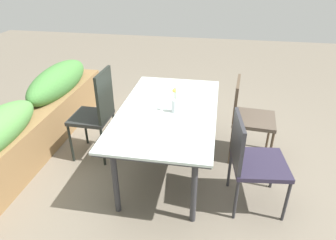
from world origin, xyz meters
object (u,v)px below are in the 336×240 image
(dining_table, at_px, (168,114))
(flower_vase, at_px, (175,103))
(chair_near_right, at_px, (247,114))
(chair_far_side, at_px, (97,110))
(planter_box, at_px, (34,120))
(chair_near_left, at_px, (251,158))

(dining_table, bearing_deg, flower_vase, -119.00)
(dining_table, bearing_deg, chair_near_right, -64.70)
(chair_far_side, xyz_separation_m, planter_box, (0.00, 0.79, -0.20))
(dining_table, distance_m, flower_vase, 0.17)
(dining_table, height_order, chair_near_right, chair_near_right)
(chair_far_side, height_order, chair_near_right, chair_far_side)
(dining_table, relative_size, chair_near_right, 1.84)
(dining_table, distance_m, planter_box, 1.63)
(dining_table, distance_m, chair_near_right, 0.91)
(chair_near_left, xyz_separation_m, chair_far_side, (0.50, 1.62, 0.07))
(dining_table, distance_m, chair_near_left, 0.91)
(flower_vase, bearing_deg, planter_box, 84.71)
(chair_far_side, bearing_deg, planter_box, 90.91)
(chair_near_right, bearing_deg, chair_far_side, -75.70)
(flower_vase, distance_m, planter_box, 1.73)
(chair_near_left, bearing_deg, chair_near_right, 172.93)
(dining_table, relative_size, chair_near_left, 1.89)
(flower_vase, height_order, planter_box, flower_vase)
(chair_near_right, bearing_deg, chair_near_left, 4.51)
(planter_box, bearing_deg, chair_near_right, -83.63)
(chair_near_right, height_order, planter_box, chair_near_right)
(dining_table, relative_size, planter_box, 0.57)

